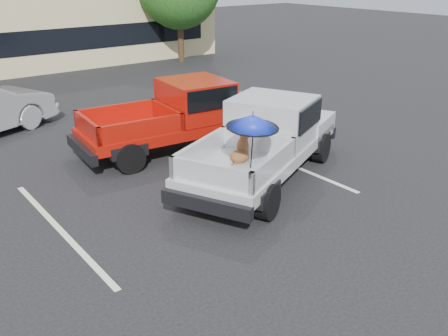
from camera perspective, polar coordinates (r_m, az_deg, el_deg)
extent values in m
plane|color=black|center=(10.05, 2.20, -6.35)|extent=(90.00, 90.00, 0.00)
cube|color=silver|center=(10.33, -18.25, -6.70)|extent=(0.12, 5.00, 0.01)
cube|color=silver|center=(13.24, 6.65, 0.79)|extent=(0.12, 5.00, 0.01)
cube|color=#C8B985|center=(28.85, -23.23, 16.93)|extent=(20.00, 8.00, 6.00)
cube|color=black|center=(25.20, -20.16, 13.36)|extent=(18.00, 0.08, 1.10)
cylinder|color=#332114|center=(27.30, -4.98, 14.88)|extent=(0.32, 0.32, 2.73)
cylinder|color=#332114|center=(33.07, -17.44, 15.37)|extent=(0.32, 0.32, 2.86)
cylinder|color=black|center=(10.09, 5.02, -3.86)|extent=(0.81, 0.57, 0.76)
cylinder|color=black|center=(10.85, -3.97, -1.90)|extent=(0.81, 0.57, 0.76)
cylinder|color=black|center=(13.25, 11.07, 2.28)|extent=(0.81, 0.57, 0.76)
cylinder|color=black|center=(13.83, 3.77, 3.51)|extent=(0.81, 0.57, 0.76)
cube|color=silver|center=(11.88, 4.44, 1.78)|extent=(5.70, 4.00, 0.28)
cube|color=silver|center=(13.58, 7.82, 5.21)|extent=(2.17, 2.37, 0.46)
cube|color=black|center=(14.37, 8.78, 4.52)|extent=(1.00, 1.86, 0.30)
cube|color=black|center=(9.67, -2.08, -4.21)|extent=(0.99, 1.85, 0.28)
cube|color=silver|center=(12.15, 5.56, 5.59)|extent=(2.27, 2.36, 1.05)
cube|color=black|center=(12.09, 5.60, 6.49)|extent=(2.18, 2.39, 0.55)
cube|color=black|center=(10.63, 1.35, -0.33)|extent=(2.86, 2.64, 0.10)
cube|color=silver|center=(10.90, -2.75, 1.93)|extent=(2.13, 1.06, 0.50)
cube|color=silver|center=(10.19, 5.75, 0.36)|extent=(2.13, 1.06, 0.50)
cube|color=silver|center=(9.61, -1.54, -0.91)|extent=(0.86, 1.71, 0.50)
cube|color=silver|center=(11.45, 3.79, 2.93)|extent=(0.86, 1.71, 0.50)
ellipsoid|color=brown|center=(10.88, 1.79, 1.34)|extent=(0.56, 0.52, 0.30)
cylinder|color=brown|center=(11.07, 2.67, 1.49)|extent=(0.06, 0.06, 0.22)
cylinder|color=brown|center=(11.13, 1.98, 1.62)|extent=(0.06, 0.06, 0.22)
ellipsoid|color=brown|center=(10.95, 2.16, 2.50)|extent=(0.36, 0.35, 0.40)
cylinder|color=red|center=(10.93, 2.21, 3.17)|extent=(0.19, 0.19, 0.04)
sphere|color=brown|center=(10.95, 2.36, 3.72)|extent=(0.21, 0.21, 0.21)
cone|color=black|center=(11.06, 2.63, 3.81)|extent=(0.18, 0.15, 0.10)
cone|color=black|center=(10.88, 2.59, 4.21)|extent=(0.07, 0.07, 0.11)
cone|color=black|center=(10.92, 2.07, 4.29)|extent=(0.07, 0.07, 0.11)
cylinder|color=brown|center=(10.78, 1.40, 0.60)|extent=(0.26, 0.05, 0.09)
cylinder|color=black|center=(10.39, 3.24, 2.50)|extent=(0.02, 0.10, 1.05)
cone|color=#162BC6|center=(10.22, 3.30, 5.38)|extent=(1.10, 1.12, 0.36)
cylinder|color=black|center=(10.17, 3.32, 6.24)|extent=(0.02, 0.02, 0.10)
cylinder|color=black|center=(10.26, 3.29, 4.68)|extent=(1.10, 1.10, 0.09)
cylinder|color=black|center=(12.51, -10.71, 1.11)|extent=(0.78, 0.35, 0.76)
cylinder|color=black|center=(14.15, -13.56, 3.36)|extent=(0.78, 0.35, 0.76)
cylinder|color=black|center=(14.13, 2.91, 3.94)|extent=(0.78, 0.35, 0.76)
cylinder|color=black|center=(15.60, -1.00, 5.73)|extent=(0.78, 0.35, 0.76)
cube|color=#A31209|center=(13.93, -5.19, 4.85)|extent=(5.55, 2.41, 0.28)
cube|color=#A31209|center=(14.85, 1.68, 6.88)|extent=(1.67, 2.05, 0.46)
cube|color=black|center=(15.37, 4.00, 5.89)|extent=(0.38, 1.97, 0.30)
cube|color=black|center=(13.03, -15.95, 2.04)|extent=(0.36, 1.97, 0.28)
cube|color=#A31209|center=(13.99, -3.28, 7.88)|extent=(1.81, 1.99, 1.05)
cube|color=black|center=(13.94, -3.29, 8.68)|extent=(1.67, 2.07, 0.55)
cube|color=black|center=(13.35, -10.74, 4.04)|extent=(2.46, 2.05, 0.10)
cube|color=#A31209|center=(14.04, -12.19, 6.12)|extent=(2.30, 0.31, 0.50)
cube|color=#A31209|center=(12.48, -9.31, 4.32)|extent=(2.30, 0.31, 0.50)
cube|color=#A31209|center=(12.92, -15.36, 4.42)|extent=(0.27, 1.84, 0.50)
cube|color=#A31209|center=(13.68, -6.55, 6.05)|extent=(0.27, 1.84, 0.50)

